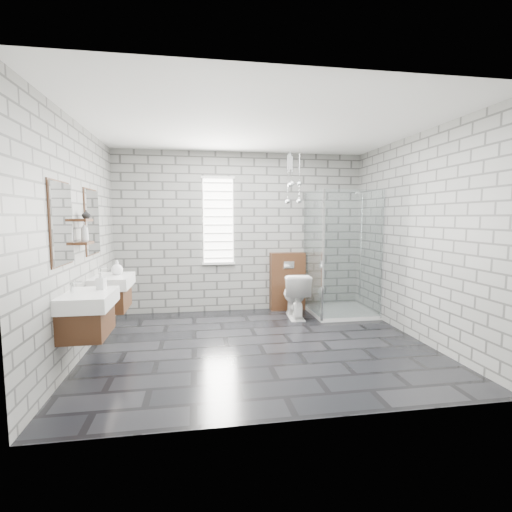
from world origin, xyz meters
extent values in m
cube|color=black|center=(0.00, 0.00, -0.01)|extent=(4.20, 3.60, 0.02)
cube|color=white|center=(0.00, 0.00, 2.71)|extent=(4.20, 3.60, 0.02)
cube|color=gray|center=(0.00, 1.81, 1.35)|extent=(4.20, 0.02, 2.70)
cube|color=gray|center=(0.00, -1.81, 1.35)|extent=(4.20, 0.02, 2.70)
cube|color=gray|center=(-2.11, 0.00, 1.35)|extent=(0.02, 3.60, 2.70)
cube|color=gray|center=(2.11, 0.00, 1.35)|extent=(0.02, 3.60, 2.70)
cube|color=#482916|center=(-1.89, -0.58, 0.55)|extent=(0.42, 0.62, 0.30)
cube|color=silver|center=(-1.69, -0.58, 0.58)|extent=(0.02, 0.35, 0.01)
cube|color=white|center=(-1.87, -0.58, 0.77)|extent=(0.47, 0.70, 0.15)
cylinder|color=silver|center=(-2.02, -0.58, 0.91)|extent=(0.04, 0.04, 0.12)
cylinder|color=silver|center=(-1.97, -0.58, 0.96)|extent=(0.10, 0.02, 0.02)
cube|color=white|center=(-2.08, -0.58, 1.55)|extent=(0.03, 0.55, 0.80)
cube|color=#482916|center=(-2.09, -0.58, 1.55)|extent=(0.01, 0.59, 0.84)
cube|color=#482916|center=(-1.89, 0.52, 0.55)|extent=(0.42, 0.62, 0.30)
cube|color=silver|center=(-1.69, 0.52, 0.58)|extent=(0.02, 0.35, 0.01)
cube|color=white|center=(-1.87, 0.52, 0.77)|extent=(0.47, 0.70, 0.15)
cylinder|color=silver|center=(-2.02, 0.52, 0.91)|extent=(0.04, 0.04, 0.12)
cylinder|color=silver|center=(-1.97, 0.52, 0.96)|extent=(0.10, 0.02, 0.02)
cube|color=white|center=(-2.08, 0.52, 1.55)|extent=(0.03, 0.55, 0.80)
cube|color=#482916|center=(-2.09, 0.52, 1.55)|extent=(0.01, 0.59, 0.84)
cube|color=#482916|center=(-2.03, -0.05, 1.32)|extent=(0.14, 0.30, 0.03)
cube|color=#482916|center=(-2.03, -0.05, 1.58)|extent=(0.14, 0.30, 0.03)
cube|color=white|center=(-0.40, 1.79, 1.55)|extent=(0.50, 0.02, 1.40)
cube|color=white|center=(-0.40, 1.77, 2.27)|extent=(0.56, 0.04, 0.04)
cube|color=white|center=(-0.40, 1.77, 0.83)|extent=(0.56, 0.04, 0.04)
cube|color=white|center=(-0.40, 1.77, 0.92)|extent=(0.48, 0.01, 0.02)
cube|color=white|center=(-0.40, 1.77, 1.06)|extent=(0.48, 0.01, 0.02)
cube|color=white|center=(-0.40, 1.77, 1.20)|extent=(0.48, 0.01, 0.02)
cube|color=white|center=(-0.40, 1.77, 1.34)|extent=(0.48, 0.01, 0.02)
cube|color=white|center=(-0.40, 1.77, 1.48)|extent=(0.48, 0.01, 0.02)
cube|color=white|center=(-0.40, 1.77, 1.62)|extent=(0.48, 0.01, 0.02)
cube|color=white|center=(-0.40, 1.77, 1.76)|extent=(0.48, 0.01, 0.02)
cube|color=white|center=(-0.40, 1.77, 1.90)|extent=(0.48, 0.01, 0.02)
cube|color=white|center=(-0.40, 1.77, 2.04)|extent=(0.48, 0.01, 0.03)
cube|color=white|center=(-0.40, 1.77, 2.18)|extent=(0.48, 0.01, 0.03)
cube|color=#482916|center=(0.79, 1.70, 0.50)|extent=(0.60, 0.20, 1.00)
cube|color=silver|center=(0.79, 1.60, 0.80)|extent=(0.18, 0.01, 0.12)
cube|color=white|center=(1.60, 1.30, 0.03)|extent=(1.00, 1.00, 0.06)
cube|color=silver|center=(1.60, 0.81, 1.03)|extent=(1.00, 0.01, 2.00)
cube|color=silver|center=(1.11, 1.30, 1.03)|extent=(0.01, 1.00, 2.00)
cube|color=silver|center=(1.11, 0.81, 1.03)|extent=(0.03, 0.03, 2.00)
cube|color=silver|center=(2.08, 0.81, 1.03)|extent=(0.03, 0.03, 2.00)
cylinder|color=silver|center=(2.04, 1.50, 1.10)|extent=(0.02, 0.02, 1.80)
cylinder|color=silver|center=(1.96, 1.50, 2.02)|extent=(0.14, 0.14, 0.02)
sphere|color=silver|center=(0.71, 1.29, 2.12)|extent=(0.09, 0.09, 0.09)
cylinder|color=silver|center=(0.71, 1.29, 2.43)|extent=(0.01, 0.01, 0.53)
sphere|color=silver|center=(0.88, 1.34, 1.87)|extent=(0.09, 0.09, 0.09)
cylinder|color=silver|center=(0.88, 1.34, 2.31)|extent=(0.01, 0.01, 0.78)
sphere|color=silver|center=(0.78, 1.43, 2.16)|extent=(0.09, 0.09, 0.09)
cylinder|color=silver|center=(0.78, 1.43, 2.45)|extent=(0.01, 0.01, 0.50)
sphere|color=silver|center=(0.71, 1.41, 1.87)|extent=(0.09, 0.09, 0.09)
cylinder|color=silver|center=(0.71, 1.41, 2.31)|extent=(0.01, 0.01, 0.79)
sphere|color=silver|center=(0.89, 1.40, 2.15)|extent=(0.09, 0.09, 0.09)
cylinder|color=silver|center=(0.89, 1.40, 2.45)|extent=(0.01, 0.01, 0.50)
imported|color=white|center=(0.79, 1.19, 0.36)|extent=(0.46, 0.74, 0.72)
imported|color=#B2B2B2|center=(-1.78, -0.42, 0.94)|extent=(0.10, 0.10, 0.19)
imported|color=#B2B2B2|center=(-1.82, 0.61, 0.95)|extent=(0.15, 0.15, 0.19)
imported|color=#B2B2B2|center=(-2.02, -0.05, 1.45)|extent=(0.11, 0.11, 0.22)
imported|color=#B2B2B2|center=(-2.02, 0.04, 1.64)|extent=(0.12, 0.12, 0.10)
camera|label=1|loc=(-0.78, -4.50, 1.61)|focal=26.00mm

